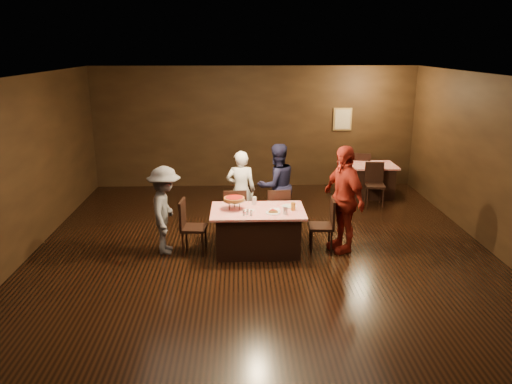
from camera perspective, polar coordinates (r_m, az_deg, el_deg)
room at (r=7.52m, az=1.03°, el=6.19°), size 10.00×10.04×3.02m
main_table at (r=8.66m, az=0.20°, el=-4.47°), size 1.60×1.00×0.77m
back_table at (r=12.15m, az=12.56°, el=1.31°), size 1.30×0.90×0.77m
chair_far_left at (r=9.33m, az=-2.44°, el=-2.33°), size 0.44×0.44×0.95m
chair_far_right at (r=9.35m, az=2.47°, el=-2.28°), size 0.45×0.45×0.95m
chair_end_left at (r=8.66m, az=-7.12°, el=-3.97°), size 0.46×0.46×0.95m
chair_end_right at (r=8.73m, az=7.44°, el=-3.79°), size 0.45×0.45×0.95m
chair_back_near at (r=11.47m, az=13.43°, el=0.83°), size 0.46×0.46×0.95m
chair_back_far at (r=12.69m, az=11.93°, el=2.41°), size 0.51×0.51×0.95m
diner_white_jacket at (r=9.64m, az=-1.73°, el=0.20°), size 0.58×0.40×1.56m
diner_navy_hoodie at (r=9.78m, az=2.38°, el=0.75°), size 0.99×0.90×1.66m
diner_grey_knit at (r=8.67m, az=-10.34°, el=-2.06°), size 0.59×1.00×1.53m
diner_red_shirt at (r=8.71m, az=9.95°, el=-0.77°), size 0.84×1.19×1.87m
pizza_stand at (r=8.51m, az=-2.50°, el=-0.81°), size 0.38×0.38×0.22m
plate_with_slice at (r=8.36m, az=1.96°, el=-2.26°), size 0.25×0.25×0.06m
plate_empty at (r=8.70m, az=3.78°, el=-1.65°), size 0.25×0.25×0.01m
glass_front_right at (r=8.30m, az=3.37°, el=-2.10°), size 0.08×0.08×0.14m
glass_amber at (r=8.50m, az=4.26°, el=-1.66°), size 0.08×0.08×0.14m
glass_back at (r=8.79m, az=-0.20°, el=-1.00°), size 0.08×0.08×0.14m
condiments at (r=8.24m, az=-0.98°, el=-2.37°), size 0.17×0.10×0.09m
napkin_center at (r=8.54m, az=2.21°, el=-2.01°), size 0.19×0.19×0.01m
napkin_left at (r=8.47m, az=-0.80°, el=-2.15°), size 0.21×0.21×0.01m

